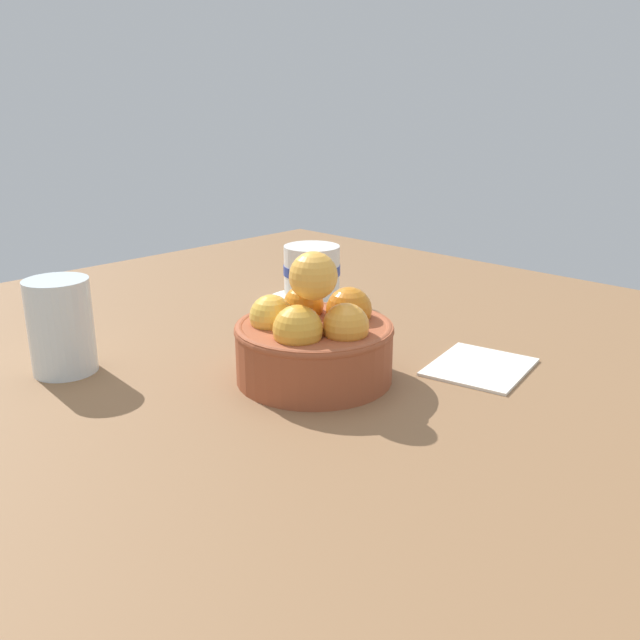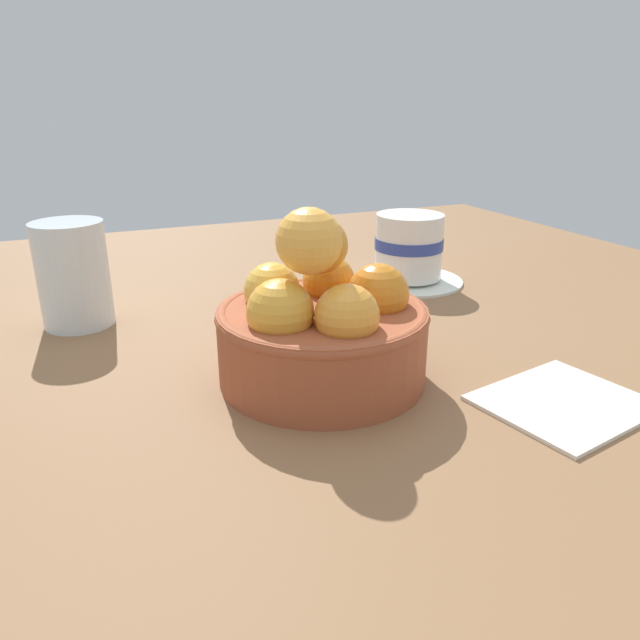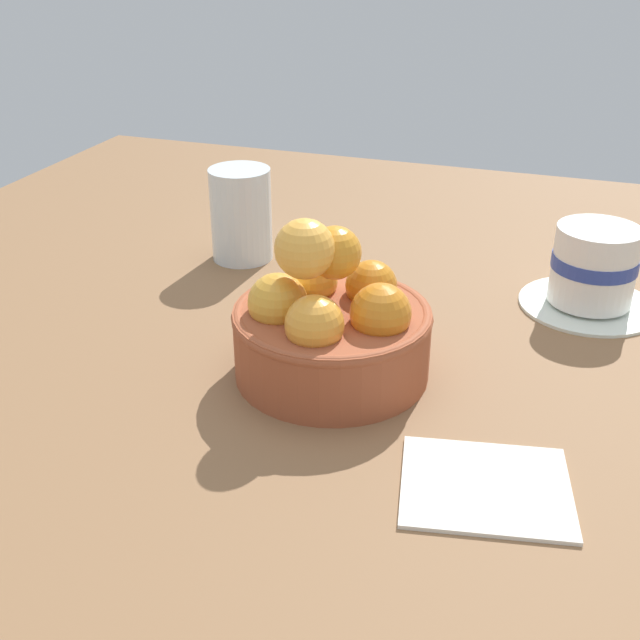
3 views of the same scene
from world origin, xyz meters
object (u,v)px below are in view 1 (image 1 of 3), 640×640
object	(u,v)px
coffee_cup	(312,276)
water_glass	(61,326)
terracotta_bowl	(314,337)
folded_napkin	(480,366)

from	to	relation	value
coffee_cup	water_glass	world-z (taller)	water_glass
terracotta_bowl	coffee_cup	size ratio (longest dim) A/B	1.23
terracotta_bowl	folded_napkin	xyz separation A→B (cm)	(-13.72, 10.20, -4.04)
coffee_cup	terracotta_bowl	bearing A→B (deg)	45.40
water_glass	coffee_cup	bearing A→B (deg)	179.38
terracotta_bowl	water_glass	size ratio (longest dim) A/B	1.61
folded_napkin	terracotta_bowl	bearing A→B (deg)	-36.64
folded_napkin	coffee_cup	bearing A→B (deg)	-99.81
folded_napkin	water_glass	bearing A→B (deg)	-44.82
terracotta_bowl	coffee_cup	world-z (taller)	terracotta_bowl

